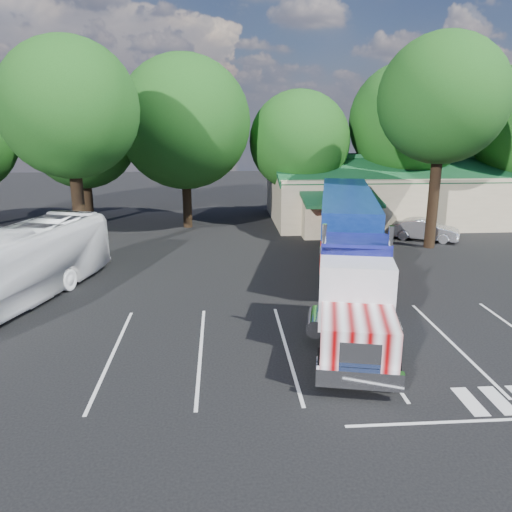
{
  "coord_description": "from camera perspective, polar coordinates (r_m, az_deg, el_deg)",
  "views": [
    {
      "loc": [
        -2.34,
        -22.95,
        8.3
      ],
      "look_at": [
        -0.73,
        -0.14,
        2.0
      ],
      "focal_mm": 35.0,
      "sensor_mm": 36.0,
      "label": 1
    }
  ],
  "objects": [
    {
      "name": "ground",
      "position": [
        24.51,
        1.68,
        -4.39
      ],
      "size": [
        120.0,
        120.0,
        0.0
      ],
      "primitive_type": "plane",
      "color": "black",
      "rests_on": "ground"
    },
    {
      "name": "event_hall",
      "position": [
        44.23,
        17.44,
        6.79
      ],
      "size": [
        24.2,
        14.12,
        5.55
      ],
      "color": "#C2B190",
      "rests_on": "ground"
    },
    {
      "name": "tree_row_b",
      "position": [
        42.13,
        -19.21,
        12.99
      ],
      "size": [
        8.4,
        8.4,
        11.35
      ],
      "color": "black",
      "rests_on": "ground"
    },
    {
      "name": "tree_row_c",
      "position": [
        39.24,
        -8.21,
        14.87
      ],
      "size": [
        10.0,
        10.0,
        13.05
      ],
      "color": "black",
      "rests_on": "ground"
    },
    {
      "name": "tree_row_d",
      "position": [
        40.98,
        4.99,
        12.95
      ],
      "size": [
        8.0,
        8.0,
        10.6
      ],
      "color": "black",
      "rests_on": "ground"
    },
    {
      "name": "tree_row_e",
      "position": [
        43.73,
        17.05,
        14.47
      ],
      "size": [
        9.6,
        9.6,
        12.9
      ],
      "color": "black",
      "rests_on": "ground"
    },
    {
      "name": "tree_near_left",
      "position": [
        30.08,
        -20.56,
        15.45
      ],
      "size": [
        7.6,
        7.6,
        12.65
      ],
      "color": "black",
      "rests_on": "ground"
    },
    {
      "name": "tree_near_right",
      "position": [
        34.38,
        20.57,
        16.41
      ],
      "size": [
        8.0,
        8.0,
        13.5
      ],
      "color": "black",
      "rests_on": "ground"
    },
    {
      "name": "semi_truck",
      "position": [
        26.28,
        10.48,
        2.53
      ],
      "size": [
        7.11,
        21.68,
        4.53
      ],
      "rotation": [
        0.0,
        0.0,
        -0.21
      ],
      "color": "black",
      "rests_on": "ground"
    },
    {
      "name": "woman",
      "position": [
        23.28,
        13.21,
        -3.69
      ],
      "size": [
        0.52,
        0.68,
        1.69
      ],
      "primitive_type": "imported",
      "rotation": [
        0.0,
        0.0,
        1.38
      ],
      "color": "black",
      "rests_on": "ground"
    },
    {
      "name": "bicycle",
      "position": [
        32.25,
        10.16,
        0.98
      ],
      "size": [
        0.55,
        1.54,
        0.81
      ],
      "primitive_type": "imported",
      "rotation": [
        0.0,
        0.0,
        -0.01
      ],
      "color": "black",
      "rests_on": "ground"
    },
    {
      "name": "tour_bus",
      "position": [
        25.11,
        -26.52,
        -1.29
      ],
      "size": [
        6.66,
        13.13,
        3.57
      ],
      "primitive_type": "imported",
      "rotation": [
        0.0,
        0.0,
        -0.3
      ],
      "color": "white",
      "rests_on": "ground"
    },
    {
      "name": "silver_sedan",
      "position": [
        37.17,
        18.77,
        2.86
      ],
      "size": [
        4.77,
        3.59,
        1.5
      ],
      "primitive_type": "imported",
      "rotation": [
        0.0,
        0.0,
        1.07
      ],
      "color": "#AAACB1",
      "rests_on": "ground"
    }
  ]
}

